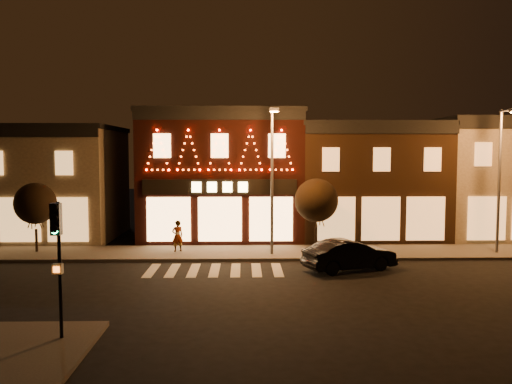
{
  "coord_description": "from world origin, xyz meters",
  "views": [
    {
      "loc": [
        1.4,
        -21.06,
        5.67
      ],
      "look_at": [
        1.98,
        4.0,
        3.75
      ],
      "focal_mm": 37.31,
      "sensor_mm": 36.0,
      "label": 1
    }
  ],
  "objects_px": {
    "traffic_signal_near": "(57,243)",
    "pedestrian": "(177,236)",
    "streetlamp_mid": "(272,170)",
    "dark_sedan": "(350,255)"
  },
  "relations": [
    {
      "from": "traffic_signal_near",
      "to": "streetlamp_mid",
      "type": "relative_size",
      "value": 0.52
    },
    {
      "from": "traffic_signal_near",
      "to": "streetlamp_mid",
      "type": "bearing_deg",
      "value": 61.5
    },
    {
      "from": "streetlamp_mid",
      "to": "dark_sedan",
      "type": "height_order",
      "value": "streetlamp_mid"
    },
    {
      "from": "traffic_signal_near",
      "to": "streetlamp_mid",
      "type": "distance_m",
      "value": 14.57
    },
    {
      "from": "dark_sedan",
      "to": "pedestrian",
      "type": "distance_m",
      "value": 9.69
    },
    {
      "from": "traffic_signal_near",
      "to": "dark_sedan",
      "type": "xyz_separation_m",
      "value": [
        10.47,
        9.52,
        -2.27
      ]
    },
    {
      "from": "traffic_signal_near",
      "to": "dark_sedan",
      "type": "height_order",
      "value": "traffic_signal_near"
    },
    {
      "from": "traffic_signal_near",
      "to": "pedestrian",
      "type": "xyz_separation_m",
      "value": [
        1.75,
        13.76,
        -2.0
      ]
    },
    {
      "from": "streetlamp_mid",
      "to": "dark_sedan",
      "type": "distance_m",
      "value": 6.19
    },
    {
      "from": "dark_sedan",
      "to": "streetlamp_mid",
      "type": "bearing_deg",
      "value": 27.33
    }
  ]
}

